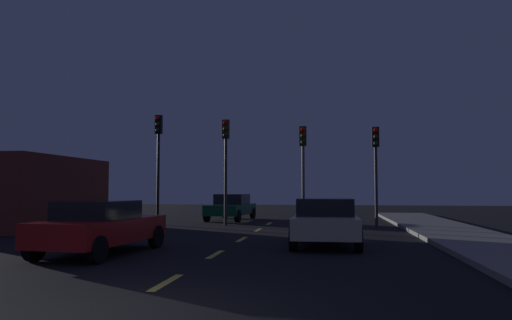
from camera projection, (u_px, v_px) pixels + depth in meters
ground_plane at (220, 251)px, 13.02m from camera, size 80.00×80.00×0.00m
lane_stripe_second at (166, 282)px, 8.68m from camera, size 0.16×1.60×0.01m
lane_stripe_third at (215, 254)px, 12.42m from camera, size 0.16×1.60×0.01m
lane_stripe_fourth at (242, 239)px, 16.17m from camera, size 0.16×1.60×0.01m
lane_stripe_fifth at (258, 230)px, 19.92m from camera, size 0.16×1.60×0.01m
lane_stripe_sixth at (269, 223)px, 23.67m from camera, size 0.16×1.60×0.01m
traffic_signal_far_left at (158, 148)px, 23.14m from camera, size 0.32×0.38×5.28m
traffic_signal_center_left at (226, 151)px, 22.63m from camera, size 0.32×0.38×4.99m
traffic_signal_center_right at (303, 156)px, 22.07m from camera, size 0.32×0.38×4.60m
traffic_signal_far_right at (376, 156)px, 21.58m from camera, size 0.32×0.38×4.50m
car_stopped_ahead at (325, 221)px, 14.70m from camera, size 2.02×4.59×1.41m
car_adjacent_lane at (101, 226)px, 12.53m from camera, size 2.16×4.34×1.39m
car_oncoming_far at (231, 207)px, 26.39m from camera, size 2.19×4.52×1.43m
storefront_left at (23, 193)px, 20.97m from camera, size 4.63×6.86×3.09m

